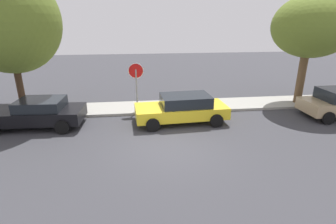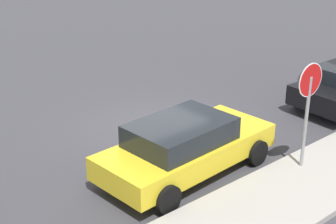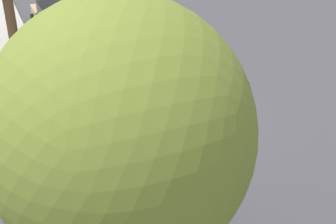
% 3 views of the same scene
% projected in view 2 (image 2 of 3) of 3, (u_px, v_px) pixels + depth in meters
% --- Properties ---
extents(ground_plane, '(60.00, 60.00, 0.00)m').
position_uv_depth(ground_plane, '(150.00, 127.00, 14.74)').
color(ground_plane, '#38383D').
extents(sidewalk_curb, '(32.00, 2.17, 0.14)m').
position_uv_depth(sidewalk_curb, '(289.00, 194.00, 11.29)').
color(sidewalk_curb, '#9E9B93').
rests_on(sidewalk_curb, ground_plane).
extents(stop_sign, '(0.80, 0.08, 2.71)m').
position_uv_depth(stop_sign, '(308.00, 98.00, 11.69)').
color(stop_sign, gray).
rests_on(stop_sign, ground_plane).
extents(parked_car_yellow, '(4.57, 2.25, 1.39)m').
position_uv_depth(parked_car_yellow, '(185.00, 146.00, 12.02)').
color(parked_car_yellow, yellow).
rests_on(parked_car_yellow, ground_plane).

